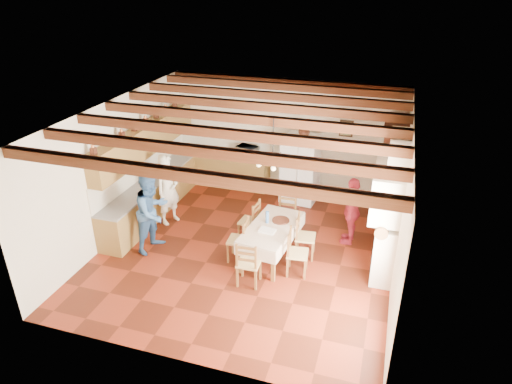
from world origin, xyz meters
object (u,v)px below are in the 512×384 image
at_px(refrigerator, 300,169).
at_px(chair_end_far, 286,214).
at_px(chair_left_near, 238,239).
at_px(hutch, 391,171).
at_px(chair_right_near, 298,253).
at_px(microwave, 247,152).
at_px(chair_right_far, 306,236).
at_px(chair_end_near, 249,262).
at_px(person_woman_blue, 152,212).
at_px(person_woman_red, 352,211).
at_px(person_man, 168,189).
at_px(chair_left_far, 249,220).
at_px(dining_table, 272,230).

xyz_separation_m(refrigerator, chair_end_far, (0.06, -1.73, -0.39)).
distance_m(refrigerator, chair_left_near, 3.13).
bearing_deg(hutch, chair_right_near, -118.30).
bearing_deg(microwave, chair_right_near, -44.32).
distance_m(refrigerator, chair_end_far, 1.78).
relative_size(chair_right_far, chair_end_near, 1.00).
distance_m(person_woman_blue, microwave, 3.60).
relative_size(chair_right_near, person_woman_red, 0.63).
bearing_deg(microwave, hutch, 4.73).
xyz_separation_m(chair_right_near, person_woman_red, (0.84, 1.49, 0.29)).
height_order(chair_left_near, chair_end_far, same).
height_order(chair_end_near, person_woman_blue, person_woman_blue).
xyz_separation_m(hutch, person_man, (-4.87, -1.76, -0.36)).
bearing_deg(chair_left_near, chair_end_far, 148.58).
bearing_deg(chair_left_near, chair_right_near, 80.79).
distance_m(chair_left_far, person_woman_red, 2.23).
bearing_deg(chair_right_far, chair_right_near, 171.69).
distance_m(chair_right_near, person_woman_red, 1.74).
bearing_deg(person_woman_blue, chair_right_far, -64.98).
relative_size(chair_left_near, person_man, 0.57).
distance_m(dining_table, microwave, 3.45).
bearing_deg(chair_right_near, hutch, -34.67).
height_order(dining_table, chair_right_near, chair_right_near).
bearing_deg(chair_left_far, chair_end_far, 132.28).
relative_size(dining_table, chair_end_near, 1.85).
relative_size(chair_left_far, person_man, 0.57).
relative_size(chair_right_far, chair_end_far, 1.00).
bearing_deg(chair_left_near, chair_right_far, 107.97).
bearing_deg(chair_left_far, person_man, -90.18).
height_order(hutch, chair_end_near, hutch).
distance_m(refrigerator, hutch, 2.24).
xyz_separation_m(chair_end_near, chair_end_far, (0.22, 2.02, 0.00)).
relative_size(refrigerator, person_man, 1.03).
bearing_deg(chair_end_far, chair_right_near, -68.58).
relative_size(chair_right_far, person_woman_blue, 0.54).
xyz_separation_m(dining_table, chair_end_far, (0.05, 1.03, -0.18)).
bearing_deg(dining_table, chair_end_near, -99.68).
bearing_deg(chair_left_far, chair_end_near, 23.43).
bearing_deg(chair_left_near, refrigerator, 164.49).
xyz_separation_m(refrigerator, hutch, (2.20, -0.28, 0.34)).
relative_size(hutch, person_man, 1.42).
distance_m(hutch, person_woman_red, 1.62).
bearing_deg(refrigerator, hutch, -1.15).
xyz_separation_m(refrigerator, person_woman_red, (1.49, -1.67, -0.11)).
height_order(hutch, person_woman_red, hutch).
distance_m(chair_end_near, person_woman_blue, 2.41).
distance_m(chair_end_near, microwave, 4.31).
xyz_separation_m(chair_left_far, person_woman_red, (2.13, 0.58, 0.29)).
relative_size(dining_table, person_woman_blue, 1.01).
bearing_deg(chair_right_far, person_man, 75.74).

